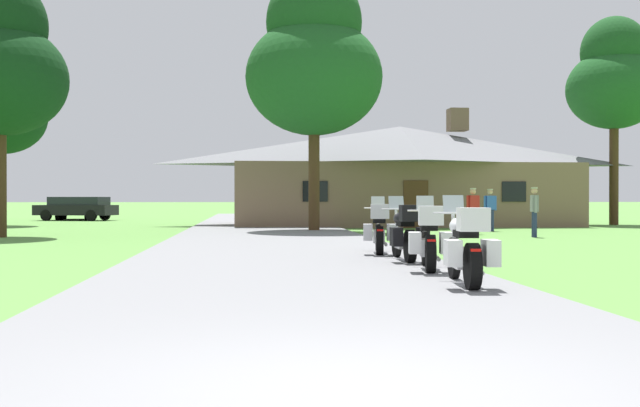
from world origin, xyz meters
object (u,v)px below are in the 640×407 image
Objects in this scene: bystander_gray_shirt_by_tree at (534,209)px; parked_black_sedan_far_left at (75,209)px; motorcycle_yellow_second_in_row at (429,239)px; tree_by_lodge_front at (314,61)px; bystander_red_shirt_near_lodge at (473,208)px; parked_black_suv_far_left at (77,207)px; tree_left_far at (2,106)px; motorcycle_white_nearest_to_camera at (466,247)px; tree_right_of_lodge at (614,79)px; bystander_blue_shirt_beside_signpost at (490,207)px; motorcycle_black_third_in_row at (405,233)px; motorcycle_yellow_farthest_in_row at (379,229)px.

bystander_gray_shirt_by_tree is 0.39× the size of parked_black_sedan_far_left.
tree_by_lodge_front reaches higher than motorcycle_yellow_second_in_row.
parked_black_suv_far_left is at bearing 117.69° from bystander_red_shirt_near_lodge.
parked_black_suv_far_left is (-13.23, 33.15, 0.17)m from motorcycle_yellow_second_in_row.
parked_black_sedan_far_left is at bearing 84.14° from tree_left_far.
motorcycle_yellow_second_in_row is at bearing -73.43° from parked_black_sedan_far_left.
motorcycle_white_nearest_to_camera is at bearing -74.68° from parked_black_sedan_far_left.
bystander_blue_shirt_beside_signpost is at bearing -141.93° from tree_right_of_lodge.
bystander_red_shirt_near_lodge is 2.71m from bystander_gray_shirt_by_tree.
motorcycle_yellow_second_in_row and motorcycle_black_third_in_row have the same top height.
tree_right_of_lodge is at bearing 66.90° from motorcycle_yellow_second_in_row.
motorcycle_yellow_second_in_row is at bearing -142.00° from parked_black_suv_far_left.
tree_right_of_lodge is (9.87, 9.00, 6.29)m from bystander_red_shirt_near_lodge.
parked_black_sedan_far_left is at bearing 121.73° from motorcycle_yellow_farthest_in_row.
bystander_blue_shirt_beside_signpost is at bearing 43.12° from bystander_red_shirt_near_lodge.
tree_right_of_lodge reaches higher than bystander_blue_shirt_beside_signpost.
motorcycle_black_third_in_row is 13.09m from bystander_red_shirt_near_lodge.
bystander_gray_shirt_by_tree is at bearing 70.79° from motorcycle_white_nearest_to_camera.
parked_black_sedan_far_left is (-20.29, 18.91, -0.31)m from bystander_blue_shirt_beside_signpost.
tree_right_of_lodge is at bearing 59.81° from motorcycle_yellow_farthest_in_row.
tree_left_far is at bearing 124.20° from motorcycle_white_nearest_to_camera.
motorcycle_yellow_second_in_row is 0.20× the size of tree_by_lodge_front.
parked_black_sedan_far_left is (-13.82, 35.40, 0.03)m from motorcycle_yellow_second_in_row.
motorcycle_yellow_farthest_in_row is at bearing 102.06° from motorcycle_yellow_second_in_row.
motorcycle_black_third_in_row is 1.24× the size of bystander_gray_shirt_by_tree.
motorcycle_white_nearest_to_camera is 1.24× the size of bystander_gray_shirt_by_tree.
bystander_gray_shirt_by_tree is at bearing -31.28° from tree_left_far.
tree_by_lodge_front is (-0.37, 12.86, 6.12)m from motorcycle_yellow_farthest_in_row.
motorcycle_white_nearest_to_camera is at bearing -61.25° from tree_left_far.
parked_black_sedan_far_left is at bearing 115.40° from bystander_red_shirt_near_lodge.
bystander_red_shirt_near_lodge is 2.78m from bystander_blue_shirt_beside_signpost.
tree_left_far is 11.84m from parked_black_sedan_far_left.
bystander_gray_shirt_by_tree is at bearing -126.76° from tree_right_of_lodge.
parked_black_sedan_far_left is (-13.29, 18.47, -6.09)m from tree_by_lodge_front.
motorcycle_white_nearest_to_camera is at bearing -123.29° from bystander_red_shirt_near_lodge.
bystander_red_shirt_near_lodge reaches higher than motorcycle_yellow_farthest_in_row.
tree_right_of_lodge is at bearing 55.53° from motorcycle_black_third_in_row.
tree_left_far is at bearing 130.79° from motorcycle_yellow_second_in_row.
motorcycle_black_third_in_row is 15.84m from bystander_blue_shirt_beside_signpost.
motorcycle_black_third_in_row is 33.82m from parked_black_suv_far_left.
motorcycle_yellow_farthest_in_row is 0.20× the size of tree_right_of_lodge.
bystander_red_shirt_near_lodge is 0.34× the size of parked_black_suv_far_left.
tree_by_lodge_front is (-5.58, 2.83, 5.78)m from bystander_red_shirt_near_lodge.
tree_by_lodge_front is (-0.53, 16.93, 6.12)m from motorcycle_yellow_second_in_row.
tree_right_of_lodge is 31.94m from parked_black_sedan_far_left.
tree_left_far reaches higher than parked_black_suv_far_left.
tree_by_lodge_front is 21.44m from parked_black_suv_far_left.
parked_black_suv_far_left is 1.14× the size of parked_black_sedan_far_left.
parked_black_suv_far_left is (-19.69, 21.36, -0.17)m from bystander_gray_shirt_by_tree.
bystander_gray_shirt_by_tree reaches higher than motorcycle_yellow_second_in_row.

